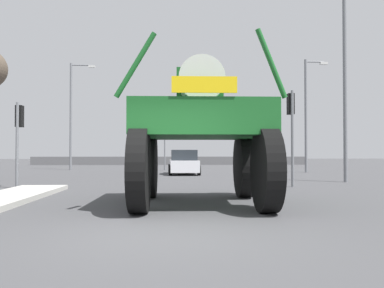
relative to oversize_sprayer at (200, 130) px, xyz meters
The scene contains 10 objects.
ground_plane 14.38m from the oversize_sprayer, 93.25° to the left, with size 120.00×120.00×0.00m, color #424244.
oversize_sprayer is the anchor object (origin of this frame).
sedan_ahead 14.40m from the oversize_sprayer, 89.83° to the left, with size 1.93×4.13×1.52m.
traffic_signal_near_left 8.41m from the oversize_sprayer, 142.10° to the left, with size 0.24×0.54×3.29m.
traffic_signal_near_right 6.61m from the oversize_sprayer, 51.80° to the left, with size 0.24×0.54×3.83m.
traffic_signal_far_left 20.33m from the oversize_sprayer, 93.45° to the left, with size 0.24×0.55×3.83m.
streetlight_near_right 10.91m from the oversize_sprayer, 44.96° to the left, with size 1.75×0.24×9.41m.
streetlight_far_left 22.78m from the oversize_sprayer, 111.90° to the left, with size 1.94×0.24×8.37m.
streetlight_far_right 18.39m from the oversize_sprayer, 62.00° to the left, with size 1.61×0.24×7.73m.
roadside_barrier 33.04m from the oversize_sprayer, 91.40° to the left, with size 29.95×0.24×0.90m, color #59595B.
Camera 1 is at (0.04, -6.74, 1.37)m, focal length 37.23 mm.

